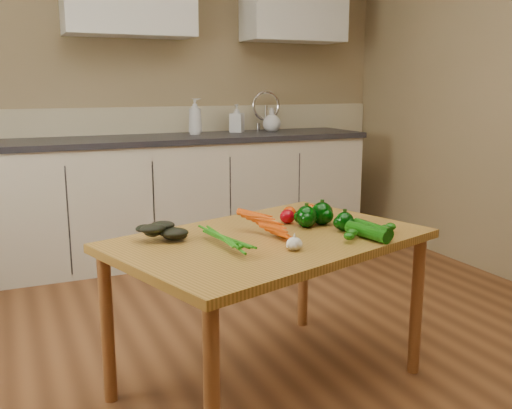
{
  "coord_description": "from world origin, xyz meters",
  "views": [
    {
      "loc": [
        -0.99,
        -1.86,
        1.27
      ],
      "look_at": [
        0.03,
        0.42,
        0.74
      ],
      "focal_mm": 40.0,
      "sensor_mm": 36.0,
      "label": 1
    }
  ],
  "objects": [
    {
      "name": "table",
      "position": [
        -0.02,
        0.17,
        0.59
      ],
      "size": [
        1.42,
        1.13,
        0.66
      ],
      "rotation": [
        0.0,
        0.0,
        0.31
      ],
      "color": "#B07D33",
      "rests_on": "ground"
    },
    {
      "name": "soap_bottle_a",
      "position": [
        0.34,
        2.25,
        1.03
      ],
      "size": [
        0.13,
        0.13,
        0.27
      ],
      "primitive_type": "imported",
      "rotation": [
        0.0,
        0.0,
        1.84
      ],
      "color": "silver",
      "rests_on": "counter_run"
    },
    {
      "name": "counter_run",
      "position": [
        0.21,
        2.19,
        0.46
      ],
      "size": [
        2.84,
        0.64,
        1.14
      ],
      "color": "beige",
      "rests_on": "ground"
    },
    {
      "name": "pepper_c",
      "position": [
        0.3,
        0.12,
        0.7
      ],
      "size": [
        0.08,
        0.08,
        0.08
      ],
      "primitive_type": "sphere",
      "color": "black",
      "rests_on": "table"
    },
    {
      "name": "garlic_bulb",
      "position": [
        -0.02,
        -0.05,
        0.69
      ],
      "size": [
        0.06,
        0.06,
        0.05
      ],
      "primitive_type": "ellipsoid",
      "color": "beige",
      "rests_on": "table"
    },
    {
      "name": "zucchini_b",
      "position": [
        0.32,
        -0.02,
        0.69
      ],
      "size": [
        0.1,
        0.21,
        0.05
      ],
      "primitive_type": "cylinder",
      "rotation": [
        1.57,
        0.0,
        0.2
      ],
      "color": "#0B4507",
      "rests_on": "table"
    },
    {
      "name": "leafy_greens",
      "position": [
        -0.45,
        0.28,
        0.71
      ],
      "size": [
        0.18,
        0.16,
        0.09
      ],
      "primitive_type": null,
      "color": "black",
      "rests_on": "table"
    },
    {
      "name": "carrot_bunch",
      "position": [
        -0.1,
        0.15,
        0.69
      ],
      "size": [
        0.27,
        0.24,
        0.06
      ],
      "primitive_type": null,
      "rotation": [
        0.0,
        0.0,
        0.31
      ],
      "color": "#DE4A05",
      "rests_on": "table"
    },
    {
      "name": "zucchini_a",
      "position": [
        0.36,
        0.0,
        0.69
      ],
      "size": [
        0.07,
        0.21,
        0.06
      ],
      "primitive_type": "cylinder",
      "rotation": [
        1.57,
        0.0,
        0.08
      ],
      "color": "#0B4507",
      "rests_on": "table"
    },
    {
      "name": "pepper_a",
      "position": [
        0.19,
        0.25,
        0.71
      ],
      "size": [
        0.09,
        0.09,
        0.09
      ],
      "primitive_type": "sphere",
      "color": "black",
      "rests_on": "table"
    },
    {
      "name": "room",
      "position": [
        0.0,
        0.17,
        1.25
      ],
      "size": [
        4.04,
        5.04,
        2.64
      ],
      "color": "brown",
      "rests_on": "ground"
    },
    {
      "name": "soap_bottle_b",
      "position": [
        0.71,
        2.31,
        1.01
      ],
      "size": [
        0.14,
        0.14,
        0.22
      ],
      "primitive_type": "imported",
      "rotation": [
        0.0,
        0.0,
        5.62
      ],
      "color": "silver",
      "rests_on": "counter_run"
    },
    {
      "name": "tomato_c",
      "position": [
        0.28,
        0.38,
        0.7
      ],
      "size": [
        0.07,
        0.07,
        0.07
      ],
      "primitive_type": "ellipsoid",
      "color": "#C73604",
      "rests_on": "table"
    },
    {
      "name": "pepper_b",
      "position": [
        0.27,
        0.26,
        0.71
      ],
      "size": [
        0.1,
        0.1,
        0.1
      ],
      "primitive_type": "sphere",
      "color": "black",
      "rests_on": "table"
    },
    {
      "name": "tomato_b",
      "position": [
        0.19,
        0.42,
        0.69
      ],
      "size": [
        0.06,
        0.06,
        0.06
      ],
      "primitive_type": "ellipsoid",
      "color": "#C73604",
      "rests_on": "table"
    },
    {
      "name": "tomato_a",
      "position": [
        0.14,
        0.34,
        0.69
      ],
      "size": [
        0.07,
        0.07,
        0.06
      ],
      "primitive_type": "ellipsoid",
      "color": "#88020B",
      "rests_on": "table"
    },
    {
      "name": "soap_bottle_c",
      "position": [
        0.99,
        2.26,
        0.99
      ],
      "size": [
        0.18,
        0.18,
        0.18
      ],
      "primitive_type": "imported",
      "rotation": [
        0.0,
        0.0,
        4.42
      ],
      "color": "silver",
      "rests_on": "counter_run"
    }
  ]
}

